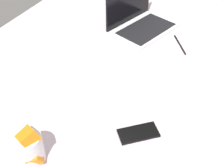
# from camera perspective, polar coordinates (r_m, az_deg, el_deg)

# --- Properties ---
(bed_mattress) EXTENTS (1.80, 1.40, 0.18)m
(bed_mattress) POSITION_cam_1_polar(r_m,az_deg,el_deg) (1.43, 1.92, 2.28)
(bed_mattress) COLOR silver
(bed_mattress) RESTS_ON ground
(laptop) EXTENTS (0.38, 0.32, 0.23)m
(laptop) POSITION_cam_1_polar(r_m,az_deg,el_deg) (1.57, 5.41, 12.00)
(laptop) COLOR silver
(laptop) RESTS_ON bed_mattress
(snack_cup) EXTENTS (0.10, 0.11, 0.15)m
(snack_cup) POSITION_cam_1_polar(r_m,az_deg,el_deg) (0.96, -15.81, -11.68)
(snack_cup) COLOR silver
(snack_cup) RESTS_ON bed_mattress
(cell_phone) EXTENTS (0.14, 0.15, 0.01)m
(cell_phone) POSITION_cam_1_polar(r_m,az_deg,el_deg) (1.04, 5.14, -9.50)
(cell_phone) COLOR black
(cell_phone) RESTS_ON bed_mattress
(charger_cable) EXTENTS (0.14, 0.10, 0.01)m
(charger_cable) POSITION_cam_1_polar(r_m,az_deg,el_deg) (1.49, 13.08, 7.49)
(charger_cable) COLOR black
(charger_cable) RESTS_ON bed_mattress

